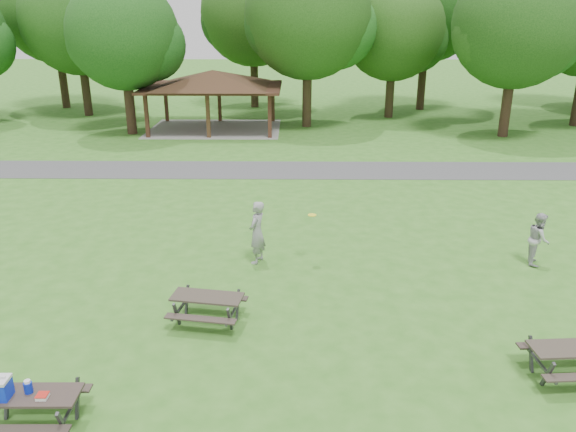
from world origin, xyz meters
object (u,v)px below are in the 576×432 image
at_px(picnic_table_near, 21,397).
at_px(frisbee_catcher, 539,239).
at_px(picnic_table_middle, 207,302).
at_px(frisbee_thrower, 257,232).

relative_size(picnic_table_near, frisbee_catcher, 1.09).
distance_m(picnic_table_near, picnic_table_middle, 4.73).
bearing_deg(picnic_table_near, picnic_table_middle, 53.44).
relative_size(picnic_table_near, picnic_table_middle, 0.91).
distance_m(picnic_table_middle, frisbee_thrower, 3.71).
bearing_deg(frisbee_thrower, picnic_table_middle, 5.55).
bearing_deg(picnic_table_near, frisbee_thrower, 62.57).
xyz_separation_m(picnic_table_middle, frisbee_thrower, (1.00, 3.55, 0.42)).
bearing_deg(frisbee_catcher, frisbee_thrower, 106.67).
bearing_deg(frisbee_catcher, picnic_table_middle, 127.18).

